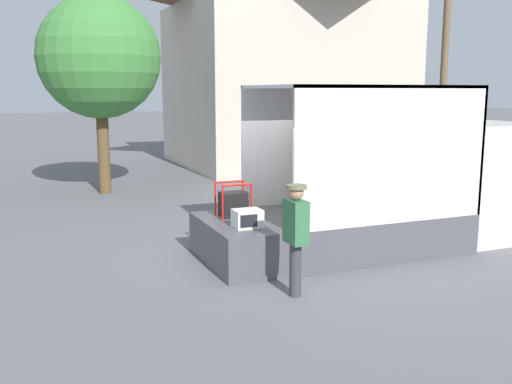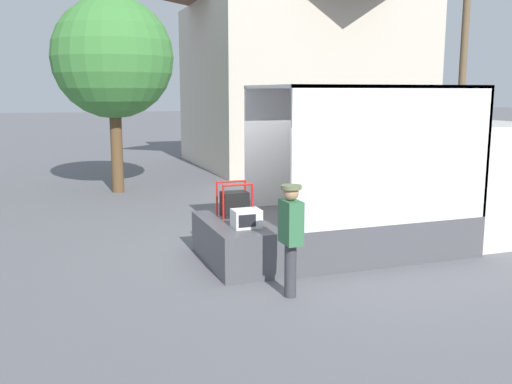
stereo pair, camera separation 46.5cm
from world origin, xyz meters
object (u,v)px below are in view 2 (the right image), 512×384
microwave (246,218)px  street_tree (113,58)px  utility_pole (464,45)px  box_truck (433,194)px  portable_generator (235,203)px  worker_person (291,229)px

microwave → street_tree: bearing=97.8°
utility_pole → street_tree: 13.51m
box_truck → portable_generator: 4.09m
box_truck → microwave: box_truck is taller
utility_pole → worker_person: bearing=-137.2°
box_truck → street_tree: 10.34m
microwave → utility_pole: (12.25, 9.72, 3.91)m
box_truck → microwave: (-4.16, -0.50, -0.10)m
portable_generator → box_truck: bearing=-5.9°
worker_person → street_tree: (-1.42, 10.22, 2.99)m
portable_generator → utility_pole: utility_pole is taller
street_tree → utility_pole: bearing=3.9°
worker_person → utility_pole: 16.83m
box_truck → street_tree: (-5.37, 8.31, 3.02)m
box_truck → microwave: bearing=-173.2°
microwave → utility_pole: bearing=38.4°
microwave → box_truck: bearing=6.8°
box_truck → worker_person: size_ratio=3.52×
utility_pole → street_tree: utility_pole is taller
portable_generator → utility_pole: bearing=35.9°
microwave → portable_generator: (0.09, 0.92, 0.09)m
box_truck → portable_generator: bearing=174.1°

